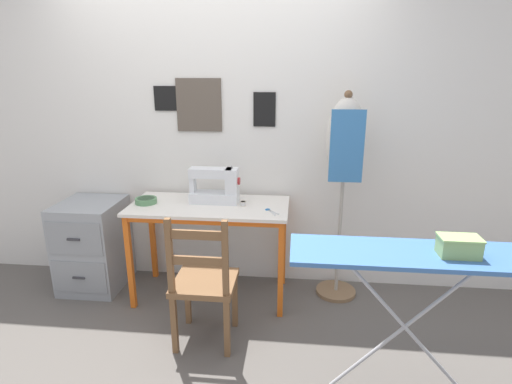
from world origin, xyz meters
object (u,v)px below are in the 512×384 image
ironing_board (413,260)px  storage_box (459,246)px  sewing_machine (217,187)px  wooden_chair (204,284)px  filing_cabinet (93,245)px  scissors (270,211)px  thread_spool_near_machine (243,204)px  dress_form (345,154)px  fabric_bowl (146,200)px

ironing_board → storage_box: bearing=-5.9°
sewing_machine → wooden_chair: (0.03, -0.65, -0.47)m
filing_cabinet → storage_box: storage_box is taller
wooden_chair → storage_box: (1.39, -0.34, 0.48)m
scissors → wooden_chair: bearing=-129.0°
scissors → ironing_board: size_ratio=0.11×
sewing_machine → wooden_chair: sewing_machine is taller
ironing_board → storage_box: size_ratio=6.30×
thread_spool_near_machine → filing_cabinet: (-1.27, 0.06, -0.42)m
wooden_chair → filing_cabinet: size_ratio=1.25×
scissors → sewing_machine: bearing=158.7°
wooden_chair → dress_form: size_ratio=0.57×
thread_spool_near_machine → ironing_board: size_ratio=0.03×
scissors → ironing_board: (0.79, -0.80, 0.04)m
filing_cabinet → ironing_board: (2.27, -0.96, 0.45)m
scissors → thread_spool_near_machine: (-0.21, 0.10, 0.02)m
thread_spool_near_machine → filing_cabinet: bearing=177.5°
thread_spool_near_machine → wooden_chair: 0.71m
fabric_bowl → dress_form: (1.50, 0.14, 0.36)m
sewing_machine → storage_box: sewing_machine is taller
scissors → wooden_chair: (-0.39, -0.48, -0.34)m
fabric_bowl → filing_cabinet: (-0.52, 0.07, -0.43)m
sewing_machine → dress_form: 0.99m
sewing_machine → dress_form: size_ratio=0.24×
wooden_chair → storage_box: bearing=-13.7°
wooden_chair → ironing_board: size_ratio=0.73×
thread_spool_near_machine → ironing_board: (1.00, -0.90, 0.03)m
wooden_chair → storage_box: size_ratio=4.63×
sewing_machine → scissors: sewing_machine is taller
wooden_chair → fabric_bowl: bearing=135.0°
filing_cabinet → storage_box: (2.48, -0.98, 0.55)m
scissors → dress_form: size_ratio=0.08×
filing_cabinet → wooden_chair: bearing=-30.5°
thread_spool_near_machine → fabric_bowl: bearing=-179.0°
sewing_machine → dress_form: dress_form is taller
scissors → storage_box: (1.00, -0.82, 0.14)m
filing_cabinet → scissors: bearing=-6.0°
fabric_bowl → storage_box: storage_box is taller
scissors → ironing_board: ironing_board is taller
filing_cabinet → dress_form: bearing=1.9°
scissors → wooden_chair: wooden_chair is taller
storage_box → ironing_board: bearing=174.1°
scissors → fabric_bowl: bearing=174.8°
fabric_bowl → scissors: bearing=-5.2°
dress_form → fabric_bowl: bearing=-174.8°
thread_spool_near_machine → ironing_board: 1.35m
filing_cabinet → thread_spool_near_machine: bearing=-2.5°
thread_spool_near_machine → filing_cabinet: size_ratio=0.06×
storage_box → wooden_chair: bearing=166.3°
scissors → wooden_chair: size_ratio=0.15×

